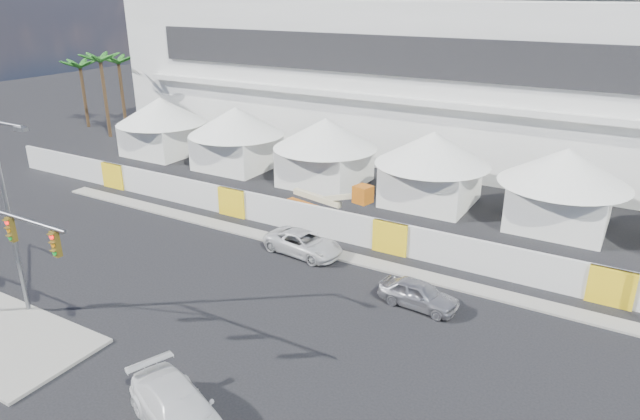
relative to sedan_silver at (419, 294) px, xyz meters
The scene contains 10 objects.
ground 13.59m from the sedan_silver, 136.02° to the right, with size 160.00×160.00×0.00m, color black.
stadium 33.27m from the sedan_silver, 91.89° to the left, with size 80.00×24.80×21.98m.
tent_row 17.45m from the sedan_silver, 122.44° to the left, with size 53.40×8.40×5.40m.
hoarding_fence 6.33m from the sedan_silver, 126.55° to the left, with size 70.00×0.25×2.00m, color silver.
palm_cluster 48.06m from the sedan_silver, 155.08° to the left, with size 10.60×10.60×8.55m.
sedan_silver is the anchor object (origin of this frame).
pickup_curb 8.51m from the sedan_silver, 164.40° to the left, with size 4.93×2.27×1.37m, color silver.
pickup_near 13.15m from the sedan_silver, 108.87° to the right, with size 5.40×2.19×1.57m, color white.
streetlight_median 19.78m from the sedan_silver, 147.73° to the right, with size 2.67×0.27×9.63m.
boom_lift 11.95m from the sedan_silver, 147.46° to the left, with size 7.75×2.51×3.84m.
Camera 1 is at (18.15, -14.63, 14.89)m, focal length 32.00 mm.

